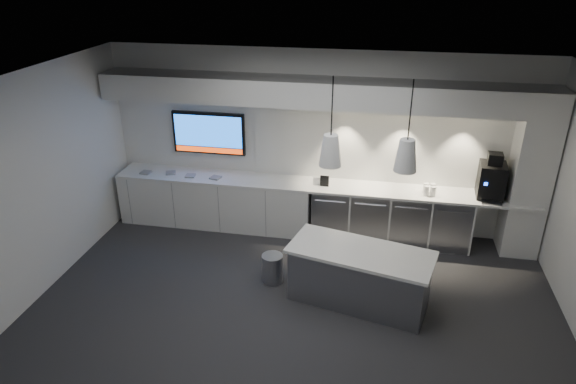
% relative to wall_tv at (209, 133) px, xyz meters
% --- Properties ---
extents(floor, '(7.00, 7.00, 0.00)m').
position_rel_wall_tv_xyz_m(floor, '(1.90, -2.45, -1.56)').
color(floor, '#2B2B2D').
rests_on(floor, ground).
extents(ceiling, '(7.00, 7.00, 0.00)m').
position_rel_wall_tv_xyz_m(ceiling, '(1.90, -2.45, 1.44)').
color(ceiling, black).
rests_on(ceiling, wall_back).
extents(wall_back, '(7.00, 0.00, 7.00)m').
position_rel_wall_tv_xyz_m(wall_back, '(1.90, 0.05, -0.06)').
color(wall_back, white).
rests_on(wall_back, floor).
extents(wall_front, '(7.00, 0.00, 7.00)m').
position_rel_wall_tv_xyz_m(wall_front, '(1.90, -4.95, -0.06)').
color(wall_front, white).
rests_on(wall_front, floor).
extents(wall_left, '(0.00, 7.00, 7.00)m').
position_rel_wall_tv_xyz_m(wall_left, '(-1.60, -2.45, -0.06)').
color(wall_left, white).
rests_on(wall_left, floor).
extents(back_counter, '(6.80, 0.65, 0.04)m').
position_rel_wall_tv_xyz_m(back_counter, '(1.90, -0.27, -0.68)').
color(back_counter, white).
rests_on(back_counter, left_base_cabinets).
extents(left_base_cabinets, '(3.30, 0.63, 0.86)m').
position_rel_wall_tv_xyz_m(left_base_cabinets, '(0.15, -0.27, -1.13)').
color(left_base_cabinets, white).
rests_on(left_base_cabinets, floor).
extents(fridge_unit_a, '(0.60, 0.61, 0.85)m').
position_rel_wall_tv_xyz_m(fridge_unit_a, '(2.15, -0.27, -1.13)').
color(fridge_unit_a, '#93969B').
rests_on(fridge_unit_a, floor).
extents(fridge_unit_b, '(0.60, 0.61, 0.85)m').
position_rel_wall_tv_xyz_m(fridge_unit_b, '(2.78, -0.27, -1.13)').
color(fridge_unit_b, '#93969B').
rests_on(fridge_unit_b, floor).
extents(fridge_unit_c, '(0.60, 0.61, 0.85)m').
position_rel_wall_tv_xyz_m(fridge_unit_c, '(3.41, -0.27, -1.13)').
color(fridge_unit_c, '#93969B').
rests_on(fridge_unit_c, floor).
extents(fridge_unit_d, '(0.60, 0.61, 0.85)m').
position_rel_wall_tv_xyz_m(fridge_unit_d, '(4.04, -0.27, -1.13)').
color(fridge_unit_d, '#93969B').
rests_on(fridge_unit_d, floor).
extents(backsplash, '(4.60, 0.03, 1.30)m').
position_rel_wall_tv_xyz_m(backsplash, '(3.10, 0.03, -0.01)').
color(backsplash, white).
rests_on(backsplash, wall_back).
extents(soffit, '(6.90, 0.60, 0.40)m').
position_rel_wall_tv_xyz_m(soffit, '(1.90, -0.25, 0.84)').
color(soffit, white).
rests_on(soffit, wall_back).
extents(column, '(0.55, 0.55, 2.60)m').
position_rel_wall_tv_xyz_m(column, '(5.10, -0.25, -0.26)').
color(column, white).
rests_on(column, floor).
extents(wall_tv, '(1.25, 0.07, 0.72)m').
position_rel_wall_tv_xyz_m(wall_tv, '(0.00, 0.00, 0.00)').
color(wall_tv, black).
rests_on(wall_tv, wall_back).
extents(island, '(2.01, 1.21, 0.79)m').
position_rel_wall_tv_xyz_m(island, '(2.72, -2.06, -1.16)').
color(island, '#93969B').
rests_on(island, floor).
extents(bin, '(0.31, 0.31, 0.43)m').
position_rel_wall_tv_xyz_m(bin, '(1.48, -1.81, -1.35)').
color(bin, '#93969B').
rests_on(bin, floor).
extents(coffee_machine, '(0.42, 0.58, 0.70)m').
position_rel_wall_tv_xyz_m(coffee_machine, '(4.57, -0.25, -0.37)').
color(coffee_machine, black).
rests_on(coffee_machine, back_counter).
extents(sign_black, '(0.14, 0.02, 0.18)m').
position_rel_wall_tv_xyz_m(sign_black, '(2.02, -0.34, -0.57)').
color(sign_black, black).
rests_on(sign_black, back_counter).
extents(sign_white, '(0.18, 0.04, 0.14)m').
position_rel_wall_tv_xyz_m(sign_white, '(1.93, -0.32, -0.59)').
color(sign_white, white).
rests_on(sign_white, back_counter).
extents(cup_cluster, '(0.19, 0.19, 0.16)m').
position_rel_wall_tv_xyz_m(cup_cluster, '(3.67, -0.35, -0.58)').
color(cup_cluster, silver).
rests_on(cup_cluster, back_counter).
extents(tray_a, '(0.17, 0.17, 0.02)m').
position_rel_wall_tv_xyz_m(tray_a, '(-1.04, -0.37, -0.65)').
color(tray_a, gray).
rests_on(tray_a, back_counter).
extents(tray_b, '(0.21, 0.21, 0.02)m').
position_rel_wall_tv_xyz_m(tray_b, '(-0.62, -0.31, -0.65)').
color(tray_b, gray).
rests_on(tray_b, back_counter).
extents(tray_c, '(0.18, 0.18, 0.02)m').
position_rel_wall_tv_xyz_m(tray_c, '(-0.24, -0.36, -0.65)').
color(tray_c, gray).
rests_on(tray_c, back_counter).
extents(tray_d, '(0.19, 0.19, 0.02)m').
position_rel_wall_tv_xyz_m(tray_d, '(0.20, -0.37, -0.65)').
color(tray_d, gray).
rests_on(tray_d, back_counter).
extents(pendant_left, '(0.27, 0.27, 1.09)m').
position_rel_wall_tv_xyz_m(pendant_left, '(2.27, -2.06, 0.59)').
color(pendant_left, white).
rests_on(pendant_left, ceiling).
extents(pendant_right, '(0.27, 0.27, 1.09)m').
position_rel_wall_tv_xyz_m(pendant_right, '(3.17, -2.06, 0.59)').
color(pendant_right, white).
rests_on(pendant_right, ceiling).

